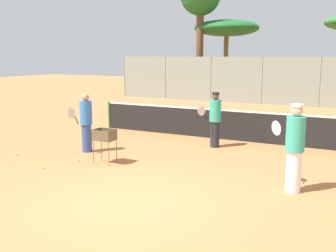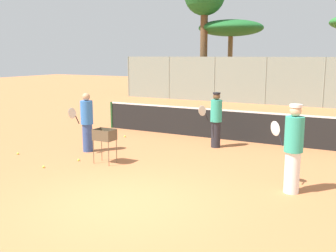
{
  "view_description": "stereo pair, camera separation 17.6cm",
  "coord_description": "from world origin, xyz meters",
  "px_view_note": "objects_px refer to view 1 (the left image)",
  "views": [
    {
      "loc": [
        4.18,
        -6.25,
        2.94
      ],
      "look_at": [
        -0.71,
        3.27,
        1.0
      ],
      "focal_mm": 42.0,
      "sensor_mm": 36.0,
      "label": 1
    },
    {
      "loc": [
        4.34,
        -6.16,
        2.94
      ],
      "look_at": [
        -0.71,
        3.27,
        1.0
      ],
      "focal_mm": 42.0,
      "sensor_mm": 36.0,
      "label": 2
    }
  ],
  "objects_px": {
    "player_white_outfit": "(294,147)",
    "player_yellow_shirt": "(86,122)",
    "ball_cart": "(105,138)",
    "tennis_net": "(231,124)",
    "player_red_cap": "(215,119)"
  },
  "relations": [
    {
      "from": "player_white_outfit",
      "to": "player_yellow_shirt",
      "type": "xyz_separation_m",
      "value": [
        -6.28,
        0.82,
        -0.07
      ]
    },
    {
      "from": "player_red_cap",
      "to": "player_yellow_shirt",
      "type": "xyz_separation_m",
      "value": [
        -3.28,
        -2.39,
        0.01
      ]
    },
    {
      "from": "player_yellow_shirt",
      "to": "player_red_cap",
      "type": "bearing_deg",
      "value": 135.7
    },
    {
      "from": "player_white_outfit",
      "to": "player_yellow_shirt",
      "type": "height_order",
      "value": "player_white_outfit"
    },
    {
      "from": "player_white_outfit",
      "to": "ball_cart",
      "type": "relative_size",
      "value": 2.02
    },
    {
      "from": "player_yellow_shirt",
      "to": "ball_cart",
      "type": "height_order",
      "value": "player_yellow_shirt"
    },
    {
      "from": "player_red_cap",
      "to": "player_yellow_shirt",
      "type": "relative_size",
      "value": 0.98
    },
    {
      "from": "player_yellow_shirt",
      "to": "player_white_outfit",
      "type": "bearing_deg",
      "value": 92.18
    },
    {
      "from": "player_white_outfit",
      "to": "player_yellow_shirt",
      "type": "relative_size",
      "value": 1.07
    },
    {
      "from": "player_white_outfit",
      "to": "ball_cart",
      "type": "xyz_separation_m",
      "value": [
        -4.98,
        -0.0,
        -0.28
      ]
    },
    {
      "from": "player_white_outfit",
      "to": "tennis_net",
      "type": "bearing_deg",
      "value": -23.79
    },
    {
      "from": "ball_cart",
      "to": "player_yellow_shirt",
      "type": "bearing_deg",
      "value": 147.56
    },
    {
      "from": "player_white_outfit",
      "to": "player_red_cap",
      "type": "xyz_separation_m",
      "value": [
        -3.0,
        3.21,
        -0.08
      ]
    },
    {
      "from": "player_yellow_shirt",
      "to": "ball_cart",
      "type": "bearing_deg",
      "value": 67.21
    },
    {
      "from": "tennis_net",
      "to": "ball_cart",
      "type": "height_order",
      "value": "tennis_net"
    }
  ]
}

